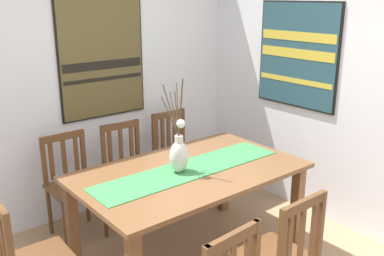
{
  "coord_description": "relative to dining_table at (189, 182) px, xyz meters",
  "views": [
    {
      "loc": [
        -1.56,
        -1.88,
        2.06
      ],
      "look_at": [
        0.49,
        0.65,
        1.05
      ],
      "focal_mm": 40.62,
      "sensor_mm": 36.0,
      "label": 1
    }
  ],
  "objects": [
    {
      "name": "wall_back",
      "position": [
        -0.37,
        1.33,
        0.68
      ],
      "size": [
        6.4,
        0.12,
        2.7
      ],
      "primitive_type": "cube",
      "color": "silver",
      "rests_on": "ground_plane"
    },
    {
      "name": "wall_side",
      "position": [
        1.49,
        -0.53,
        0.68
      ],
      "size": [
        0.12,
        6.4,
        2.7
      ],
      "primitive_type": "cube",
      "color": "silver",
      "rests_on": "ground_plane"
    },
    {
      "name": "dining_table",
      "position": [
        0.0,
        0.0,
        0.0
      ],
      "size": [
        1.72,
        1.05,
        0.77
      ],
      "color": "brown",
      "rests_on": "ground_plane"
    },
    {
      "name": "table_runner",
      "position": [
        0.0,
        -0.0,
        0.11
      ],
      "size": [
        1.59,
        0.36,
        0.01
      ],
      "primitive_type": "cube",
      "color": "#388447",
      "rests_on": "dining_table"
    },
    {
      "name": "centerpiece_vase",
      "position": [
        -0.09,
        0.0,
        0.26
      ],
      "size": [
        0.21,
        0.22,
        0.73
      ],
      "color": "silver",
      "rests_on": "dining_table"
    },
    {
      "name": "chair_1",
      "position": [
        0.57,
        0.92,
        -0.17
      ],
      "size": [
        0.42,
        0.42,
        0.92
      ],
      "color": "brown",
      "rests_on": "ground_plane"
    },
    {
      "name": "chair_3",
      "position": [
        -0.55,
        0.94,
        -0.19
      ],
      "size": [
        0.43,
        0.43,
        0.91
      ],
      "color": "brown",
      "rests_on": "ground_plane"
    },
    {
      "name": "chair_4",
      "position": [
        0.0,
        0.92,
        -0.19
      ],
      "size": [
        0.44,
        0.44,
        0.9
      ],
      "color": "brown",
      "rests_on": "ground_plane"
    },
    {
      "name": "painting_on_back_wall",
      "position": [
        -0.02,
        1.27,
        0.89
      ],
      "size": [
        0.87,
        0.05,
        1.25
      ],
      "color": "black"
    },
    {
      "name": "painting_on_side_wall",
      "position": [
        1.43,
        0.15,
        0.85
      ],
      "size": [
        0.05,
        0.89,
        0.98
      ],
      "color": "black"
    }
  ]
}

